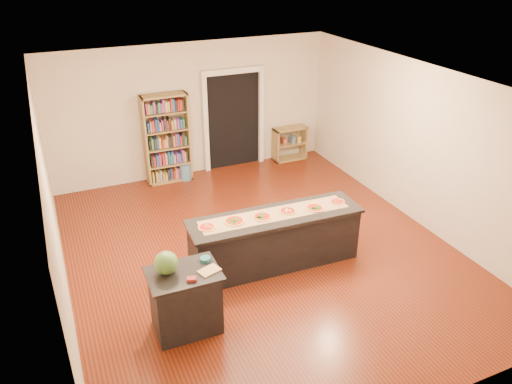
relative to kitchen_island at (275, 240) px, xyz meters
name	(u,v)px	position (x,y,z in m)	size (l,w,h in m)	color
room	(261,174)	(-0.05, 0.41, 0.95)	(6.00, 7.00, 2.80)	beige
doorway	(233,114)	(0.85, 3.88, 0.76)	(1.40, 0.09, 2.21)	black
kitchen_island	(275,240)	(0.00, 0.00, 0.00)	(2.68, 0.73, 0.88)	black
side_counter	(186,301)	(-1.69, -0.86, 0.00)	(0.90, 0.66, 0.89)	black
bookshelf	(167,139)	(-0.70, 3.70, 0.49)	(0.93, 0.33, 1.87)	#9A7E4A
low_shelf	(290,143)	(2.16, 3.70, -0.06)	(0.77, 0.33, 0.77)	#9A7E4A
waste_bin	(185,172)	(-0.39, 3.59, -0.27)	(0.24, 0.24, 0.34)	teal
kraft_paper	(275,214)	(0.00, 0.03, 0.44)	(2.33, 0.42, 0.00)	#936F4C
watermelon	(166,263)	(-1.87, -0.78, 0.59)	(0.30, 0.30, 0.30)	#144214
cutting_board	(209,271)	(-1.38, -0.96, 0.45)	(0.27, 0.18, 0.02)	tan
package_red	(192,279)	(-1.64, -1.06, 0.47)	(0.12, 0.08, 0.04)	maroon
package_teal	(205,259)	(-1.36, -0.73, 0.47)	(0.13, 0.13, 0.05)	#195966
pizza_a	(207,227)	(-1.07, 0.06, 0.45)	(0.26, 0.26, 0.02)	tan
pizza_b	(234,221)	(-0.64, 0.06, 0.45)	(0.30, 0.30, 0.02)	tan
pizza_c	(262,217)	(-0.21, 0.01, 0.45)	(0.29, 0.29, 0.02)	tan
pizza_d	(288,211)	(0.22, 0.02, 0.45)	(0.25, 0.25, 0.02)	tan
pizza_e	(315,208)	(0.64, -0.06, 0.45)	(0.30, 0.30, 0.02)	tan
pizza_f	(337,201)	(1.07, -0.02, 0.45)	(0.25, 0.25, 0.02)	tan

